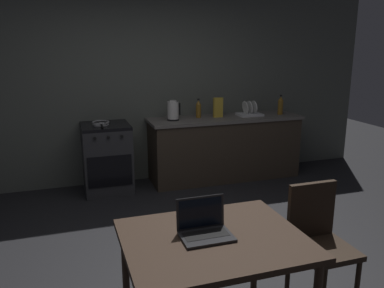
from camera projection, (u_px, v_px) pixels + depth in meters
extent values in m
plane|color=black|center=(189.00, 259.00, 3.58)|extent=(12.00, 12.00, 0.00)
cube|color=#565B53|center=(157.00, 78.00, 5.47)|extent=(6.40, 0.10, 2.85)
cube|color=#382D23|center=(224.00, 149.00, 5.66)|extent=(2.10, 0.60, 0.85)
cube|color=#66605B|center=(225.00, 118.00, 5.55)|extent=(2.16, 0.64, 0.04)
cube|color=#2D2D30|center=(107.00, 159.00, 5.16)|extent=(0.60, 0.60, 0.85)
cube|color=black|center=(105.00, 126.00, 5.05)|extent=(0.60, 0.60, 0.04)
cube|color=black|center=(110.00, 171.00, 4.89)|extent=(0.54, 0.01, 0.39)
cylinder|color=black|center=(95.00, 138.00, 4.73)|extent=(0.04, 0.02, 0.04)
cylinder|color=black|center=(108.00, 137.00, 4.78)|extent=(0.04, 0.02, 0.04)
cylinder|color=black|center=(122.00, 136.00, 4.82)|extent=(0.04, 0.02, 0.04)
cube|color=#332319|center=(214.00, 240.00, 2.48)|extent=(1.13, 0.90, 0.04)
cylinder|color=#332319|center=(126.00, 272.00, 2.77)|extent=(0.05, 0.05, 0.68)
cylinder|color=#332319|center=(255.00, 249.00, 3.08)|extent=(0.05, 0.05, 0.68)
cube|color=#2D2116|center=(324.00, 250.00, 2.82)|extent=(0.40, 0.40, 0.04)
cube|color=#2D2116|center=(311.00, 210.00, 2.92)|extent=(0.38, 0.04, 0.42)
cylinder|color=#2D2116|center=(288.00, 272.00, 2.98)|extent=(0.04, 0.04, 0.45)
cylinder|color=#2D2116|center=(326.00, 264.00, 3.08)|extent=(0.04, 0.04, 0.45)
cube|color=#232326|center=(207.00, 237.00, 2.46)|extent=(0.32, 0.22, 0.02)
cube|color=black|center=(206.00, 234.00, 2.47)|extent=(0.28, 0.12, 0.00)
cube|color=#232326|center=(200.00, 212.00, 2.54)|extent=(0.32, 0.02, 0.21)
cube|color=black|center=(201.00, 213.00, 2.53)|extent=(0.29, 0.02, 0.18)
cylinder|color=black|center=(173.00, 119.00, 5.31)|extent=(0.16, 0.16, 0.02)
cylinder|color=silver|center=(173.00, 110.00, 5.28)|extent=(0.15, 0.15, 0.23)
cylinder|color=silver|center=(173.00, 101.00, 5.25)|extent=(0.09, 0.09, 0.02)
cube|color=black|center=(180.00, 109.00, 5.31)|extent=(0.02, 0.02, 0.16)
cylinder|color=#8C601E|center=(280.00, 107.00, 5.73)|extent=(0.08, 0.08, 0.20)
cone|color=#8C601E|center=(281.00, 98.00, 5.70)|extent=(0.08, 0.08, 0.06)
cylinder|color=black|center=(281.00, 96.00, 5.69)|extent=(0.03, 0.03, 0.02)
cylinder|color=gray|center=(101.00, 124.00, 5.00)|extent=(0.20, 0.20, 0.01)
torus|color=gray|center=(101.00, 122.00, 5.00)|extent=(0.22, 0.22, 0.02)
cylinder|color=black|center=(102.00, 126.00, 4.83)|extent=(0.02, 0.18, 0.02)
cube|color=gold|center=(218.00, 107.00, 5.50)|extent=(0.13, 0.05, 0.27)
cube|color=silver|center=(249.00, 114.00, 5.65)|extent=(0.34, 0.26, 0.03)
cylinder|color=white|center=(245.00, 107.00, 5.61)|extent=(0.04, 0.18, 0.18)
cylinder|color=white|center=(250.00, 107.00, 5.63)|extent=(0.04, 0.18, 0.18)
cylinder|color=white|center=(254.00, 107.00, 5.65)|extent=(0.04, 0.18, 0.18)
cylinder|color=#8C601E|center=(198.00, 111.00, 5.48)|extent=(0.07, 0.07, 0.18)
cone|color=#8C601E|center=(198.00, 102.00, 5.45)|extent=(0.07, 0.07, 0.06)
cylinder|color=black|center=(198.00, 99.00, 5.44)|extent=(0.03, 0.03, 0.02)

